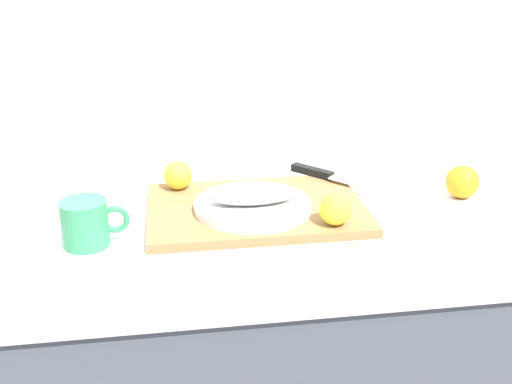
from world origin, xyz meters
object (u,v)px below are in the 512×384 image
white_plate (253,206)px  fish_fillet (253,195)px  orange_0 (462,182)px  coffee_mug_1 (87,223)px  chef_knife (331,176)px  cutting_board (256,209)px  lemon_0 (335,209)px

white_plate → fish_fillet: bearing=180.0°
white_plate → orange_0: (0.48, 0.04, 0.01)m
coffee_mug_1 → chef_knife: bearing=21.8°
cutting_board → fish_fillet: (-0.01, -0.02, 0.04)m
chef_knife → coffee_mug_1: size_ratio=1.78×
cutting_board → coffee_mug_1: coffee_mug_1 is taller
cutting_board → chef_knife: 0.23m
lemon_0 → coffee_mug_1: size_ratio=0.50×
coffee_mug_1 → white_plate: bearing=12.8°
chef_knife → orange_0: orange_0 is taller
cutting_board → white_plate: size_ratio=1.86×
cutting_board → orange_0: orange_0 is taller
fish_fillet → white_plate: bearing=0.0°
lemon_0 → orange_0: 0.36m
chef_knife → orange_0: size_ratio=3.06×
chef_knife → coffee_mug_1: bearing=-111.9°
chef_knife → orange_0: 0.29m
fish_fillet → coffee_mug_1: coffee_mug_1 is taller
white_plate → fish_fillet: fish_fillet is taller
cutting_board → orange_0: 0.48m
fish_fillet → chef_knife: size_ratio=0.80×
coffee_mug_1 → orange_0: bearing=8.1°
cutting_board → lemon_0: size_ratio=7.15×
cutting_board → lemon_0: (0.14, -0.12, 0.04)m
fish_fillet → lemon_0: (0.15, -0.10, -0.00)m
cutting_board → lemon_0: bearing=-39.4°
white_plate → lemon_0: lemon_0 is taller
fish_fillet → chef_knife: (0.21, 0.14, -0.02)m
orange_0 → white_plate: bearing=-175.1°
lemon_0 → white_plate: bearing=147.5°
cutting_board → white_plate: bearing=-116.6°
fish_fillet → coffee_mug_1: 0.34m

